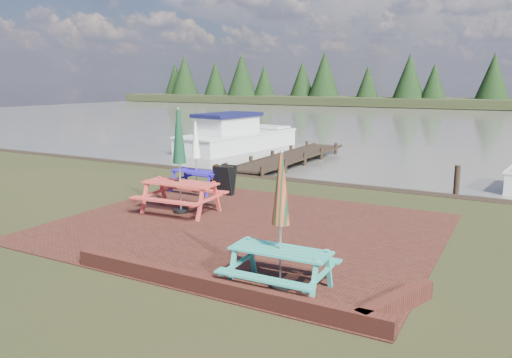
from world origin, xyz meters
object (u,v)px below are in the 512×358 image
Objects in this scene: picnic_table_blue at (196,168)px; jetty at (291,157)px; chalkboard at (225,180)px; person at (217,164)px; picnic_table_red at (180,177)px; picnic_table_teal at (280,243)px; boat_jetty at (236,138)px.

picnic_table_blue is 0.25× the size of jetty.
chalkboard is 0.57× the size of person.
picnic_table_red is 2.62m from picnic_table_blue.
picnic_table_teal is 7.98m from picnic_table_blue.
picnic_table_teal is 1.45× the size of person.
picnic_table_blue is (-1.15, 2.35, -0.19)m from picnic_table_red.
jetty is (-0.16, 7.55, -0.68)m from picnic_table_blue.
picnic_table_red is at bearing -82.47° from jetty.
picnic_table_red reaches higher than boat_jetty.
picnic_table_teal is 2.54× the size of chalkboard.
jetty is (-1.21, 7.51, -0.37)m from chalkboard.
boat_jetty is (-10.41, 15.91, -0.36)m from picnic_table_teal.
chalkboard is at bearing 4.58° from picnic_table_blue.
jetty is 6.87m from person.
picnic_table_blue is at bearing 112.54° from picnic_table_red.
person is at bearing 129.26° from picnic_table_teal.
chalkboard is (-0.10, 2.39, -0.50)m from picnic_table_red.
person is (-5.41, 6.32, -0.01)m from picnic_table_teal.
jetty is at bearing -87.87° from person.
picnic_table_blue is (-5.70, 5.59, -0.04)m from picnic_table_teal.
boat_jetty is at bearing 116.83° from picnic_table_blue.
jetty is (-5.86, 13.13, -0.71)m from picnic_table_teal.
picnic_table_red is 3.20m from person.
person reaches higher than chalkboard.
picnic_table_teal is 0.85× the size of picnic_table_red.
picnic_table_red is at bearing 103.79° from person.
chalkboard is at bearing 88.82° from picnic_table_red.
jetty is 5.34m from boat_jetty.
picnic_table_red reaches higher than picnic_table_teal.
picnic_table_blue reaches higher than jetty.
boat_jetty is at bearing 148.57° from jetty.
picnic_table_red is 2.44m from chalkboard.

